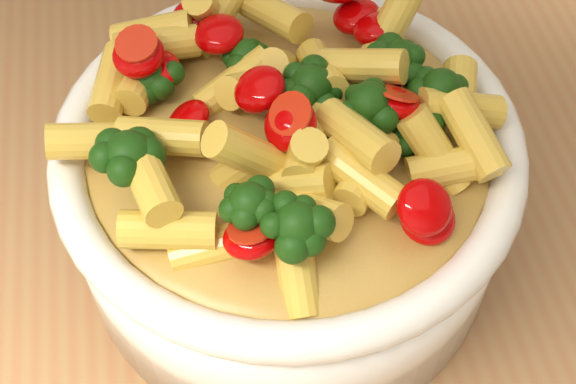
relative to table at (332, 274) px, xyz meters
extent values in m
cube|color=#A17345|center=(0.00, 0.00, 0.08)|extent=(1.20, 0.80, 0.04)
cylinder|color=white|center=(-0.04, -0.03, 0.15)|extent=(0.24, 0.24, 0.10)
ellipsoid|color=white|center=(-0.04, -0.03, 0.12)|extent=(0.22, 0.22, 0.04)
torus|color=white|center=(-0.04, -0.03, 0.20)|extent=(0.25, 0.25, 0.02)
ellipsoid|color=#E2B54D|center=(-0.04, -0.03, 0.20)|extent=(0.21, 0.21, 0.02)
camera|label=1|loc=(-0.09, -0.30, 0.52)|focal=50.00mm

